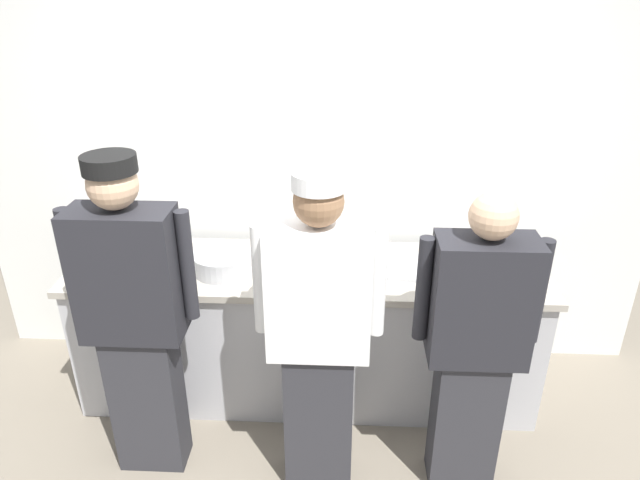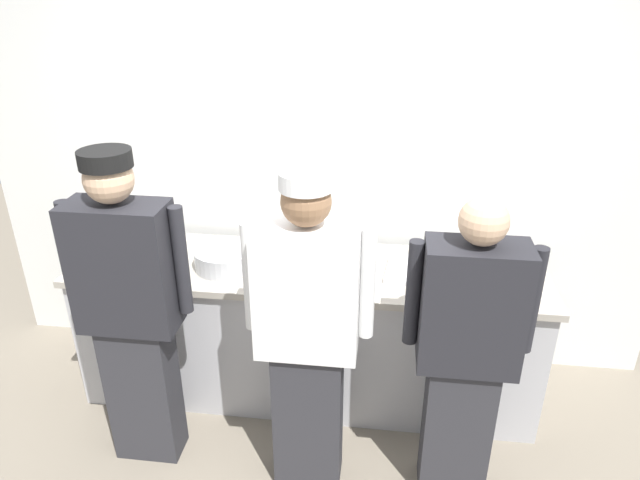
{
  "view_description": "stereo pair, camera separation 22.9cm",
  "coord_description": "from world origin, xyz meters",
  "views": [
    {
      "loc": [
        0.21,
        -2.55,
        2.46
      ],
      "look_at": [
        0.08,
        0.36,
        1.08
      ],
      "focal_mm": 31.8,
      "sensor_mm": 36.0,
      "label": 1
    },
    {
      "loc": [
        0.44,
        -2.53,
        2.46
      ],
      "look_at": [
        0.08,
        0.36,
        1.08
      ],
      "focal_mm": 31.8,
      "sensor_mm": 36.0,
      "label": 2
    }
  ],
  "objects": [
    {
      "name": "squeeze_bottle_primary",
      "position": [
        0.14,
        0.23,
        0.98
      ],
      "size": [
        0.06,
        0.06,
        0.19
      ],
      "color": "red",
      "rests_on": "prep_counter"
    },
    {
      "name": "chef_center",
      "position": [
        0.1,
        -0.32,
        0.92
      ],
      "size": [
        0.62,
        0.24,
        1.71
      ],
      "color": "#2D2D33",
      "rests_on": "ground"
    },
    {
      "name": "chef_far_right",
      "position": [
        0.85,
        -0.29,
        0.86
      ],
      "size": [
        0.6,
        0.24,
        1.63
      ],
      "color": "#2D2D33",
      "rests_on": "ground"
    },
    {
      "name": "chefs_knife",
      "position": [
        -0.88,
        0.28,
        0.9
      ],
      "size": [
        0.28,
        0.03,
        0.02
      ],
      "color": "#B7BABF",
      "rests_on": "prep_counter"
    },
    {
      "name": "ramekin_yellow_sauce",
      "position": [
        0.1,
        0.41,
        0.91
      ],
      "size": [
        0.09,
        0.09,
        0.04
      ],
      "color": "white",
      "rests_on": "prep_counter"
    },
    {
      "name": "plate_stack_front",
      "position": [
        0.33,
        0.42,
        0.92
      ],
      "size": [
        0.21,
        0.21,
        0.06
      ],
      "color": "white",
      "rests_on": "prep_counter"
    },
    {
      "name": "ramekin_green_sauce",
      "position": [
        1.15,
        0.3,
        0.92
      ],
      "size": [
        0.1,
        0.1,
        0.04
      ],
      "color": "white",
      "rests_on": "prep_counter"
    },
    {
      "name": "wall_back",
      "position": [
        0.0,
        0.87,
        1.36
      ],
      "size": [
        4.36,
        0.1,
        2.72
      ],
      "color": "silver",
      "rests_on": "ground"
    },
    {
      "name": "ramekin_orange_sauce",
      "position": [
        -0.03,
        0.51,
        0.91
      ],
      "size": [
        0.1,
        0.1,
        0.04
      ],
      "color": "white",
      "rests_on": "prep_counter"
    },
    {
      "name": "mixing_bowl_steel",
      "position": [
        -0.48,
        0.31,
        0.95
      ],
      "size": [
        0.34,
        0.34,
        0.11
      ],
      "primitive_type": "cylinder",
      "color": "#B7BABF",
      "rests_on": "prep_counter"
    },
    {
      "name": "deli_cup",
      "position": [
        -0.98,
        0.47,
        0.94
      ],
      "size": [
        0.09,
        0.09,
        0.09
      ],
      "primitive_type": "cylinder",
      "color": "white",
      "rests_on": "prep_counter"
    },
    {
      "name": "chef_near_left",
      "position": [
        -0.81,
        -0.25,
        0.94
      ],
      "size": [
        0.63,
        0.24,
        1.75
      ],
      "color": "#2D2D33",
      "rests_on": "ground"
    },
    {
      "name": "prep_counter",
      "position": [
        0.0,
        0.38,
        0.45
      ],
      "size": [
        2.78,
        0.72,
        0.89
      ],
      "color": "#B2B2B7",
      "rests_on": "ground"
    },
    {
      "name": "sheet_tray",
      "position": [
        0.71,
        0.38,
        0.9
      ],
      "size": [
        0.52,
        0.4,
        0.02
      ],
      "primitive_type": "cube",
      "rotation": [
        0.0,
        0.0,
        -0.1
      ],
      "color": "#B7BABF",
      "rests_on": "prep_counter"
    },
    {
      "name": "ground_plane",
      "position": [
        0.0,
        0.0,
        0.0
      ],
      "size": [
        9.0,
        9.0,
        0.0
      ],
      "primitive_type": "plane",
      "color": "slate"
    }
  ]
}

